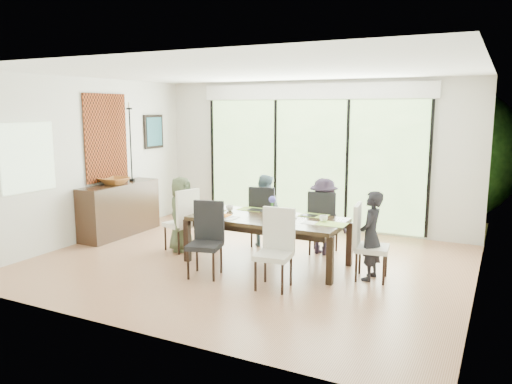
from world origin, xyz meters
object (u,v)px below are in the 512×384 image
at_px(person_left_end, 181,214).
at_px(sideboard, 120,209).
at_px(cup_b, 274,217).
at_px(table_top, 267,219).
at_px(bowl, 115,181).
at_px(chair_far_left, 265,215).
at_px(chair_left_end, 180,219).
at_px(cup_a, 230,208).
at_px(person_far_right, 323,216).
at_px(cup_c, 323,218).
at_px(laptop, 212,212).
at_px(chair_far_right, 324,222).
at_px(chair_near_left, 205,240).
at_px(chair_near_right, 274,249).
at_px(vase, 272,213).
at_px(person_far_left, 264,210).
at_px(person_right_end, 371,236).
at_px(chair_right_end, 372,242).

bearing_deg(person_left_end, sideboard, 71.50).
bearing_deg(person_left_end, cup_b, -100.15).
xyz_separation_m(table_top, bowl, (-3.01, 0.22, 0.32)).
bearing_deg(cup_b, person_left_end, 176.49).
xyz_separation_m(chair_far_left, cup_b, (0.60, -0.95, 0.22)).
height_order(chair_left_end, bowl, bowl).
bearing_deg(person_left_end, cup_a, -85.75).
distance_m(table_top, chair_far_left, 0.97).
relative_size(person_far_right, cup_c, 10.40).
distance_m(table_top, person_left_end, 1.48).
distance_m(laptop, bowl, 2.21).
distance_m(table_top, chair_far_right, 1.02).
distance_m(person_left_end, cup_a, 0.81).
distance_m(chair_near_left, chair_near_right, 1.00).
bearing_deg(laptop, person_far_right, -15.34).
bearing_deg(vase, table_top, -135.00).
bearing_deg(chair_far_left, chair_far_right, 169.13).
bearing_deg(person_far_left, cup_c, 151.96).
bearing_deg(bowl, person_right_end, -2.83).
relative_size(chair_near_right, laptop, 3.33).
bearing_deg(laptop, chair_left_end, 122.31).
xyz_separation_m(chair_right_end, chair_near_right, (-1.00, -0.87, 0.00)).
bearing_deg(chair_left_end, table_top, 108.08).
xyz_separation_m(person_far_right, bowl, (-3.56, -0.61, 0.39)).
bearing_deg(chair_near_right, laptop, 144.81).
bearing_deg(bowl, chair_left_end, -8.35).
distance_m(chair_far_right, person_left_end, 2.20).
bearing_deg(chair_right_end, vase, 80.42).
relative_size(person_right_end, cup_b, 12.90).
distance_m(chair_right_end, person_left_end, 2.98).
distance_m(chair_near_right, sideboard, 3.71).
distance_m(cup_c, bowl, 3.82).
bearing_deg(vase, chair_left_end, -178.15).
bearing_deg(cup_a, laptop, -120.96).
bearing_deg(person_far_right, chair_near_left, 70.76).
xyz_separation_m(cup_b, bowl, (-3.16, 0.32, 0.25)).
bearing_deg(bowl, person_far_right, 9.68).
xyz_separation_m(table_top, laptop, (-0.85, -0.10, 0.04)).
bearing_deg(cup_c, chair_left_end, -177.51).
relative_size(cup_b, bowl, 0.19).
bearing_deg(laptop, chair_near_right, -78.64).
relative_size(chair_left_end, person_left_end, 0.85).
xyz_separation_m(chair_left_end, chair_near_left, (1.00, -0.87, 0.00)).
distance_m(person_right_end, cup_c, 0.70).
bearing_deg(person_far_left, chair_near_left, 90.56).
xyz_separation_m(chair_near_left, vase, (0.55, 0.92, 0.23)).
relative_size(chair_right_end, person_far_left, 0.85).
relative_size(laptop, sideboard, 0.18).
bearing_deg(cup_c, vase, -176.19).
bearing_deg(chair_left_end, bowl, -80.27).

